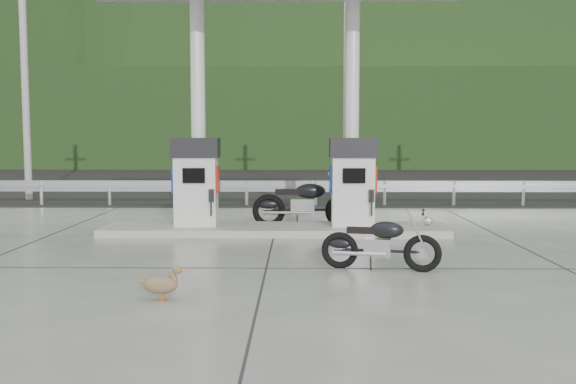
{
  "coord_description": "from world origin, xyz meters",
  "views": [
    {
      "loc": [
        0.46,
        -10.51,
        2.02
      ],
      "look_at": [
        0.3,
        1.0,
        1.0
      ],
      "focal_mm": 40.0,
      "sensor_mm": 36.0,
      "label": 1
    }
  ],
  "objects_px": {
    "gas_pump_left": "(196,182)",
    "duck": "(161,285)",
    "motorcycle_right": "(381,244)",
    "motorcycle_left": "(305,203)",
    "gas_pump_right": "(353,182)"
  },
  "relations": [
    {
      "from": "gas_pump_left",
      "to": "motorcycle_right",
      "type": "xyz_separation_m",
      "value": [
        3.31,
        -3.58,
        -0.66
      ]
    },
    {
      "from": "gas_pump_left",
      "to": "gas_pump_right",
      "type": "height_order",
      "value": "same"
    },
    {
      "from": "motorcycle_right",
      "to": "duck",
      "type": "relative_size",
      "value": 3.19
    },
    {
      "from": "gas_pump_left",
      "to": "duck",
      "type": "distance_m",
      "value": 5.47
    },
    {
      "from": "motorcycle_left",
      "to": "duck",
      "type": "relative_size",
      "value": 4.16
    },
    {
      "from": "motorcycle_left",
      "to": "motorcycle_right",
      "type": "relative_size",
      "value": 1.3
    },
    {
      "from": "duck",
      "to": "motorcycle_left",
      "type": "bearing_deg",
      "value": 75.56
    },
    {
      "from": "gas_pump_right",
      "to": "duck",
      "type": "height_order",
      "value": "gas_pump_right"
    },
    {
      "from": "gas_pump_right",
      "to": "motorcycle_left",
      "type": "bearing_deg",
      "value": 135.8
    },
    {
      "from": "motorcycle_left",
      "to": "motorcycle_right",
      "type": "bearing_deg",
      "value": -75.71
    },
    {
      "from": "gas_pump_right",
      "to": "motorcycle_left",
      "type": "xyz_separation_m",
      "value": [
        -0.96,
        0.93,
        -0.54
      ]
    },
    {
      "from": "gas_pump_left",
      "to": "duck",
      "type": "height_order",
      "value": "gas_pump_left"
    },
    {
      "from": "motorcycle_right",
      "to": "duck",
      "type": "height_order",
      "value": "motorcycle_right"
    },
    {
      "from": "gas_pump_left",
      "to": "motorcycle_right",
      "type": "height_order",
      "value": "gas_pump_left"
    },
    {
      "from": "motorcycle_right",
      "to": "gas_pump_right",
      "type": "bearing_deg",
      "value": 103.69
    }
  ]
}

